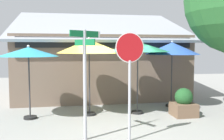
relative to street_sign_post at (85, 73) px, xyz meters
The scene contains 9 objects.
ground_plane 2.63m from the street_sign_post, 51.92° to the left, with size 28.00×28.00×0.10m, color gray.
cafe_building 6.61m from the street_sign_post, 79.30° to the left, with size 8.43×5.38×4.46m.
street_sign_post is the anchor object (origin of this frame).
stop_sign 1.17m from the street_sign_post, 14.64° to the right, with size 0.76×0.11×2.80m.
patio_umbrella_teal_left 2.95m from the street_sign_post, 126.10° to the left, with size 2.00×2.00×2.51m.
patio_umbrella_mustard_center 2.60m from the street_sign_post, 82.43° to the left, with size 2.30×2.30×2.79m.
patio_umbrella_forest_green_right 3.26m from the street_sign_post, 49.09° to the left, with size 2.34×2.34×2.71m.
patio_umbrella_royal_blue_far_right 5.03m from the street_sign_post, 40.82° to the left, with size 2.22×2.22×2.72m.
sidewalk_planter 4.23m from the street_sign_post, 26.18° to the left, with size 0.80×0.80×1.00m.
Camera 1 is at (-1.64, -8.08, 2.39)m, focal length 41.04 mm.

